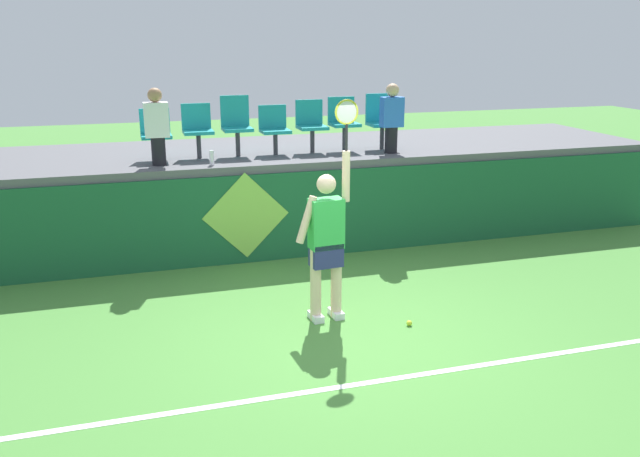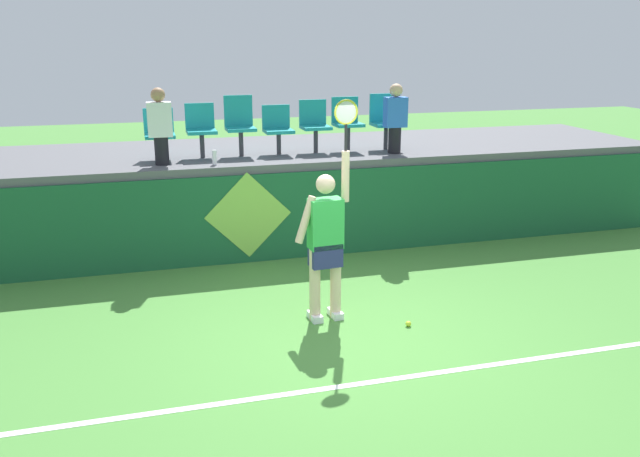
# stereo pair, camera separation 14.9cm
# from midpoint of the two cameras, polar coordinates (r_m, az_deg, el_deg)

# --- Properties ---
(ground_plane) EXTENTS (40.00, 40.00, 0.00)m
(ground_plane) POSITION_cam_midpoint_polar(r_m,az_deg,el_deg) (7.43, 2.11, -9.42)
(ground_plane) COLOR #478438
(court_back_wall) EXTENTS (13.00, 0.20, 1.31)m
(court_back_wall) POSITION_cam_midpoint_polar(r_m,az_deg,el_deg) (9.84, -3.27, 1.19)
(court_back_wall) COLOR #195633
(court_back_wall) RESTS_ON ground_plane
(spectator_platform) EXTENTS (13.00, 2.83, 0.12)m
(spectator_platform) POSITION_cam_midpoint_polar(r_m,az_deg,el_deg) (10.99, -5.00, 6.59)
(spectator_platform) COLOR #56565B
(spectator_platform) RESTS_ON court_back_wall
(court_baseline_stripe) EXTENTS (11.70, 0.08, 0.01)m
(court_baseline_stripe) POSITION_cam_midpoint_polar(r_m,az_deg,el_deg) (6.61, 4.90, -12.94)
(court_baseline_stripe) COLOR white
(court_baseline_stripe) RESTS_ON ground_plane
(tennis_player) EXTENTS (0.75, 0.29, 2.56)m
(tennis_player) POSITION_cam_midpoint_polar(r_m,az_deg,el_deg) (7.56, 0.01, -0.94)
(tennis_player) COLOR white
(tennis_player) RESTS_ON ground_plane
(tennis_ball) EXTENTS (0.07, 0.07, 0.07)m
(tennis_ball) POSITION_cam_midpoint_polar(r_m,az_deg,el_deg) (7.76, 7.18, -8.12)
(tennis_ball) COLOR #D1E533
(tennis_ball) RESTS_ON ground_plane
(water_bottle) EXTENTS (0.07, 0.07, 0.21)m
(water_bottle) POSITION_cam_midpoint_polar(r_m,az_deg,el_deg) (9.66, -9.78, 6.05)
(water_bottle) COLOR white
(water_bottle) RESTS_ON spectator_platform
(stadium_chair_0) EXTENTS (0.44, 0.42, 0.75)m
(stadium_chair_0) POSITION_cam_midpoint_polar(r_m,az_deg,el_deg) (10.21, -14.44, 8.12)
(stadium_chair_0) COLOR #38383D
(stadium_chair_0) RESTS_ON spectator_platform
(stadium_chair_1) EXTENTS (0.44, 0.42, 0.81)m
(stadium_chair_1) POSITION_cam_midpoint_polar(r_m,az_deg,el_deg) (10.25, -10.98, 8.59)
(stadium_chair_1) COLOR #38383D
(stadium_chair_1) RESTS_ON spectator_platform
(stadium_chair_2) EXTENTS (0.44, 0.42, 0.91)m
(stadium_chair_2) POSITION_cam_midpoint_polar(r_m,az_deg,el_deg) (10.33, -7.68, 9.06)
(stadium_chair_2) COLOR #38383D
(stadium_chair_2) RESTS_ON spectator_platform
(stadium_chair_3) EXTENTS (0.44, 0.42, 0.75)m
(stadium_chair_3) POSITION_cam_midpoint_polar(r_m,az_deg,el_deg) (10.44, -4.40, 8.76)
(stadium_chair_3) COLOR #38383D
(stadium_chair_3) RESTS_ON spectator_platform
(stadium_chair_4) EXTENTS (0.44, 0.42, 0.82)m
(stadium_chair_4) POSITION_cam_midpoint_polar(r_m,az_deg,el_deg) (10.58, -1.19, 9.12)
(stadium_chair_4) COLOR #38383D
(stadium_chair_4) RESTS_ON spectator_platform
(stadium_chair_5) EXTENTS (0.44, 0.42, 0.85)m
(stadium_chair_5) POSITION_cam_midpoint_polar(r_m,az_deg,el_deg) (10.73, 1.62, 9.36)
(stadium_chair_5) COLOR #38383D
(stadium_chair_5) RESTS_ON spectator_platform
(stadium_chair_6) EXTENTS (0.44, 0.42, 0.88)m
(stadium_chair_6) POSITION_cam_midpoint_polar(r_m,az_deg,el_deg) (10.95, 4.87, 9.47)
(stadium_chair_6) COLOR #38383D
(stadium_chair_6) RESTS_ON spectator_platform
(spectator_0) EXTENTS (0.34, 0.21, 1.08)m
(spectator_0) POSITION_cam_midpoint_polar(r_m,az_deg,el_deg) (10.51, 5.82, 9.59)
(spectator_0) COLOR black
(spectator_0) RESTS_ON spectator_platform
(spectator_1) EXTENTS (0.34, 0.20, 1.10)m
(spectator_1) POSITION_cam_midpoint_polar(r_m,az_deg,el_deg) (9.74, -14.37, 8.65)
(spectator_1) COLOR black
(spectator_1) RESTS_ON spectator_platform
(wall_signage_mount) EXTENTS (1.27, 0.01, 1.36)m
(wall_signage_mount) POSITION_cam_midpoint_polar(r_m,az_deg,el_deg) (9.81, -6.73, -2.95)
(wall_signage_mount) COLOR #195633
(wall_signage_mount) RESTS_ON ground_plane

